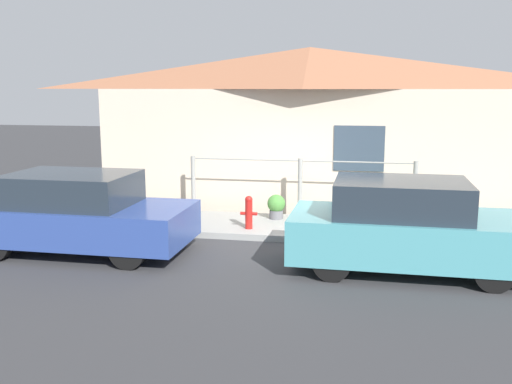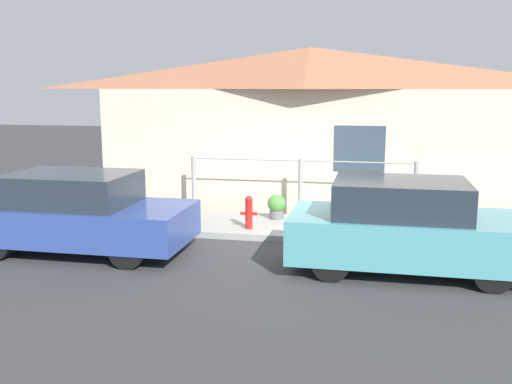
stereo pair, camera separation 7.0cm
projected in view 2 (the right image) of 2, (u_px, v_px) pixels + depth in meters
ground_plane at (289, 243)px, 10.75m from camera, size 60.00×60.00×0.00m
sidewalk at (295, 228)px, 11.66m from camera, size 24.00×1.90×0.12m
house at (310, 79)px, 13.40m from camera, size 10.17×2.23×3.83m
fence at (300, 185)px, 12.29m from camera, size 4.90×0.10×1.27m
car_left at (79, 213)px, 10.09m from camera, size 3.88×1.78×1.41m
car_right at (406, 227)px, 9.00m from camera, size 3.75×1.76×1.46m
fire_hydrant at (249, 212)px, 11.28m from camera, size 0.34×0.15×0.66m
potted_plant_near_hydrant at (277, 206)px, 12.14m from camera, size 0.38×0.38×0.52m
potted_plant_by_fence at (130, 203)px, 12.50m from camera, size 0.37×0.37×0.49m
potted_plant_corner at (390, 209)px, 11.42m from camera, size 0.54×0.54×0.67m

